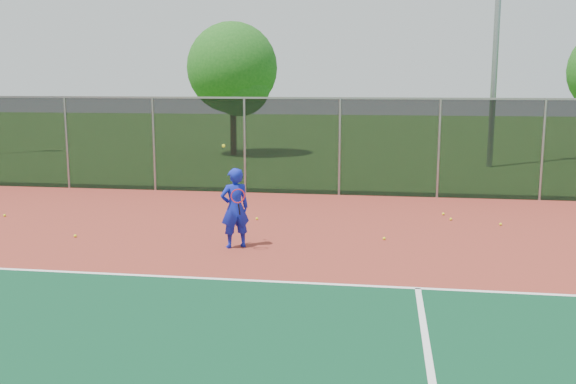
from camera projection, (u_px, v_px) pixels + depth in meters
The scene contains 12 objects.
ground at pixel (273, 356), 8.38m from camera, with size 120.00×120.00×0.00m, color #2B5B1A.
court_apron at pixel (295, 303), 10.33m from camera, with size 30.00×20.00×0.02m, color maroon.
fence_back at pixel (340, 146), 19.80m from camera, with size 30.00×0.06×3.03m.
tennis_player at pixel (235, 208), 13.61m from camera, with size 0.75×0.75×2.20m.
practice_ball_0 at pixel (384, 238), 14.38m from camera, with size 0.07×0.07×0.07m, color yellow.
practice_ball_1 at pixel (257, 219), 16.44m from camera, with size 0.07×0.07×0.07m, color yellow.
practice_ball_2 at pixel (75, 236), 14.61m from camera, with size 0.07×0.07×0.07m, color yellow.
practice_ball_4 at pixel (451, 219), 16.38m from camera, with size 0.07×0.07×0.07m, color yellow.
practice_ball_5 at pixel (501, 224), 15.81m from camera, with size 0.07×0.07×0.07m, color yellow.
practice_ball_6 at pixel (443, 214), 17.03m from camera, with size 0.07×0.07×0.07m, color yellow.
practice_ball_7 at pixel (5, 215), 16.83m from camera, with size 0.07×0.07×0.07m, color yellow.
tree_back_left at pixel (234, 72), 30.25m from camera, with size 4.29×4.29×6.30m.
Camera 1 is at (1.37, -7.77, 3.55)m, focal length 40.00 mm.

